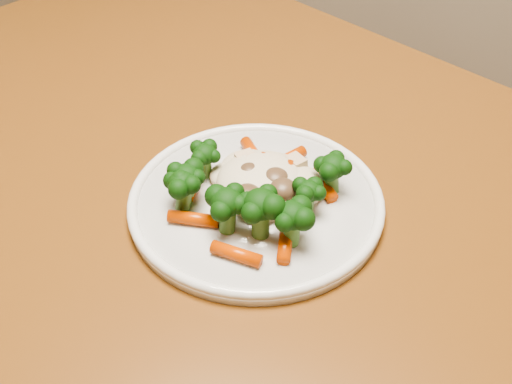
% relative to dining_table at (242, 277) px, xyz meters
% --- Properties ---
extents(dining_table, '(1.32, 1.09, 0.75)m').
position_rel_dining_table_xyz_m(dining_table, '(0.00, 0.00, 0.00)').
color(dining_table, brown).
rests_on(dining_table, ground).
extents(plate, '(0.24, 0.24, 0.01)m').
position_rel_dining_table_xyz_m(plate, '(0.02, 0.00, 0.11)').
color(plate, white).
rests_on(plate, dining_table).
extents(meal, '(0.16, 0.17, 0.05)m').
position_rel_dining_table_xyz_m(meal, '(0.02, -0.01, 0.14)').
color(meal, beige).
rests_on(meal, plate).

